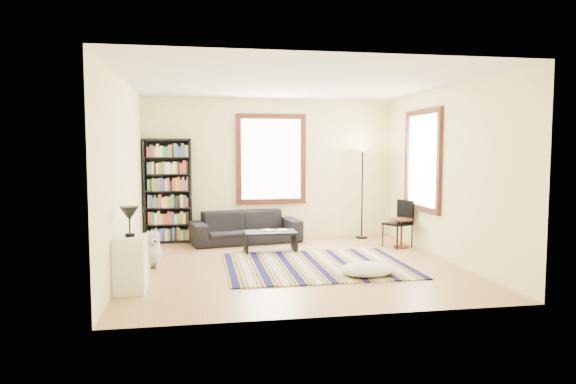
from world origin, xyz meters
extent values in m
cube|color=tan|center=(0.00, 0.00, -0.05)|extent=(5.00, 5.00, 0.10)
cube|color=white|center=(0.00, 0.00, 2.85)|extent=(5.00, 5.00, 0.10)
cube|color=#FFF7AB|center=(0.00, 2.55, 1.40)|extent=(5.00, 0.10, 2.80)
cube|color=#FFF7AB|center=(0.00, -2.55, 1.40)|extent=(5.00, 0.10, 2.80)
cube|color=#FFF7AB|center=(-2.55, 0.00, 1.40)|extent=(0.10, 5.00, 2.80)
cube|color=#FFF7AB|center=(2.55, 0.00, 1.40)|extent=(0.10, 5.00, 2.80)
cube|color=white|center=(0.00, 2.47, 1.60)|extent=(1.20, 0.06, 1.60)
cube|color=white|center=(2.47, 0.80, 1.60)|extent=(0.06, 1.20, 1.60)
cube|color=#0C0F40|center=(0.34, -0.12, 0.01)|extent=(2.80, 2.24, 0.02)
imported|color=black|center=(-0.56, 2.05, 0.30)|extent=(1.17, 2.19, 0.61)
cube|color=black|center=(-2.02, 2.32, 1.00)|extent=(0.90, 0.30, 2.00)
cube|color=black|center=(-0.21, 1.11, 0.18)|extent=(1.02, 0.80, 0.36)
imported|color=beige|center=(-0.31, 1.11, 0.37)|extent=(0.27, 0.25, 0.02)
imported|color=beige|center=(-0.06, 1.16, 0.37)|extent=(0.18, 0.23, 0.02)
ellipsoid|color=beige|center=(0.90, -0.87, 0.10)|extent=(0.87, 0.70, 0.20)
cylinder|color=#481E12|center=(2.20, 1.05, 0.27)|extent=(0.47, 0.47, 0.54)
cube|color=black|center=(2.15, 1.12, 0.43)|extent=(0.55, 0.54, 0.86)
cube|color=white|center=(-2.30, -1.09, 0.35)|extent=(0.39, 0.51, 0.70)
camera|label=1|loc=(-1.44, -7.72, 1.80)|focal=32.00mm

